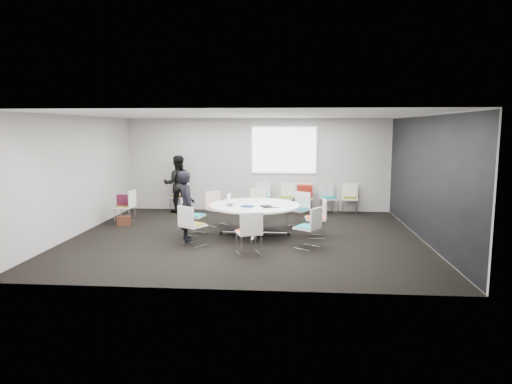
# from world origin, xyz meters

# --- Properties ---
(room_shell) EXTENTS (8.08, 7.08, 2.88)m
(room_shell) POSITION_xyz_m (0.09, 0.00, 1.40)
(room_shell) COLOR black
(room_shell) RESTS_ON ground
(conference_table) EXTENTS (2.12, 2.12, 0.73)m
(conference_table) POSITION_xyz_m (0.18, 0.20, 0.53)
(conference_table) COLOR silver
(conference_table) RESTS_ON ground
(projection_screen) EXTENTS (1.90, 0.03, 1.35)m
(projection_screen) POSITION_xyz_m (0.80, 3.46, 1.85)
(projection_screen) COLOR white
(projection_screen) RESTS_ON room_shell
(chair_ring_a) EXTENTS (0.47, 0.49, 0.88)m
(chair_ring_a) POSITION_xyz_m (1.61, 0.09, 0.28)
(chair_ring_a) COLOR silver
(chair_ring_a) RESTS_ON ground
(chair_ring_b) EXTENTS (0.63, 0.63, 0.88)m
(chair_ring_b) POSITION_xyz_m (1.22, 1.19, 0.28)
(chair_ring_b) COLOR silver
(chair_ring_b) RESTS_ON ground
(chair_ring_c) EXTENTS (0.58, 0.57, 0.88)m
(chair_ring_c) POSITION_xyz_m (0.07, 1.84, 0.28)
(chair_ring_c) COLOR silver
(chair_ring_c) RESTS_ON ground
(chair_ring_d) EXTENTS (0.64, 0.64, 0.88)m
(chair_ring_d) POSITION_xyz_m (-0.86, 1.15, 0.28)
(chair_ring_d) COLOR silver
(chair_ring_d) RESTS_ON ground
(chair_ring_e) EXTENTS (0.55, 0.56, 0.88)m
(chair_ring_e) POSITION_xyz_m (-1.26, 0.15, 0.28)
(chair_ring_e) COLOR silver
(chair_ring_e) RESTS_ON ground
(chair_ring_f) EXTENTS (0.63, 0.63, 0.88)m
(chair_ring_f) POSITION_xyz_m (-1.06, -0.89, 0.28)
(chair_ring_f) COLOR silver
(chair_ring_f) RESTS_ON ground
(chair_ring_g) EXTENTS (0.59, 0.58, 0.88)m
(chair_ring_g) POSITION_xyz_m (0.21, -1.46, 0.28)
(chair_ring_g) COLOR silver
(chair_ring_g) RESTS_ON ground
(chair_ring_h) EXTENTS (0.62, 0.63, 0.88)m
(chair_ring_h) POSITION_xyz_m (1.39, -0.91, 0.28)
(chair_ring_h) COLOR silver
(chair_ring_h) RESTS_ON ground
(chair_back_a) EXTENTS (0.54, 0.53, 0.88)m
(chair_back_a) POSITION_xyz_m (0.15, 3.13, 0.28)
(chair_back_a) COLOR silver
(chair_back_a) RESTS_ON ground
(chair_back_b) EXTENTS (0.58, 0.57, 0.88)m
(chair_back_b) POSITION_xyz_m (0.88, 3.13, 0.28)
(chair_back_b) COLOR silver
(chair_back_b) RESTS_ON ground
(chair_back_c) EXTENTS (0.51, 0.50, 0.88)m
(chair_back_c) POSITION_xyz_m (1.43, 3.13, 0.28)
(chair_back_c) COLOR silver
(chair_back_c) RESTS_ON ground
(chair_back_d) EXTENTS (0.58, 0.57, 0.88)m
(chair_back_d) POSITION_xyz_m (2.15, 3.14, 0.28)
(chair_back_d) COLOR silver
(chair_back_d) RESTS_ON ground
(chair_back_e) EXTENTS (0.50, 0.49, 0.88)m
(chair_back_e) POSITION_xyz_m (2.76, 3.17, 0.28)
(chair_back_e) COLOR silver
(chair_back_e) RESTS_ON ground
(chair_spare_left) EXTENTS (0.47, 0.48, 0.88)m
(chair_spare_left) POSITION_xyz_m (-3.34, 1.30, 0.28)
(chair_spare_left) COLOR silver
(chair_spare_left) RESTS_ON ground
(chair_person_back) EXTENTS (0.55, 0.54, 0.88)m
(chair_person_back) POSITION_xyz_m (-2.36, 3.17, 0.28)
(chair_person_back) COLOR silver
(chair_person_back) RESTS_ON ground
(person_main) EXTENTS (0.57, 0.67, 1.57)m
(person_main) POSITION_xyz_m (-1.29, -0.42, 0.78)
(person_main) COLOR black
(person_main) RESTS_ON ground
(person_back) EXTENTS (0.98, 0.86, 1.70)m
(person_back) POSITION_xyz_m (-2.36, 3.00, 0.85)
(person_back) COLOR black
(person_back) RESTS_ON ground
(laptop) EXTENTS (0.26, 0.36, 0.03)m
(laptop) POSITION_xyz_m (-0.34, 0.07, 0.74)
(laptop) COLOR #333338
(laptop) RESTS_ON conference_table
(laptop_lid) EXTENTS (0.04, 0.30, 0.22)m
(laptop_lid) POSITION_xyz_m (-0.43, 0.27, 0.86)
(laptop_lid) COLOR silver
(laptop_lid) RESTS_ON conference_table
(notebook_black) EXTENTS (0.32, 0.36, 0.02)m
(notebook_black) POSITION_xyz_m (0.48, -0.08, 0.74)
(notebook_black) COLOR black
(notebook_black) RESTS_ON conference_table
(tablet_folio) EXTENTS (0.32, 0.29, 0.03)m
(tablet_folio) POSITION_xyz_m (0.05, -0.11, 0.74)
(tablet_folio) COLOR navy
(tablet_folio) RESTS_ON conference_table
(papers_right) EXTENTS (0.37, 0.34, 0.00)m
(papers_right) POSITION_xyz_m (0.71, 0.39, 0.73)
(papers_right) COLOR silver
(papers_right) RESTS_ON conference_table
(papers_front) EXTENTS (0.32, 0.24, 0.00)m
(papers_front) POSITION_xyz_m (0.89, 0.14, 0.73)
(papers_front) COLOR white
(papers_front) RESTS_ON conference_table
(cup) EXTENTS (0.08, 0.08, 0.09)m
(cup) POSITION_xyz_m (0.21, 0.58, 0.78)
(cup) COLOR white
(cup) RESTS_ON conference_table
(phone) EXTENTS (0.15, 0.10, 0.01)m
(phone) POSITION_xyz_m (0.70, -0.15, 0.73)
(phone) COLOR black
(phone) RESTS_ON conference_table
(maroon_bag) EXTENTS (0.42, 0.23, 0.28)m
(maroon_bag) POSITION_xyz_m (-3.36, 1.30, 0.62)
(maroon_bag) COLOR #571731
(maroon_bag) RESTS_ON chair_spare_left
(brown_bag) EXTENTS (0.39, 0.28, 0.24)m
(brown_bag) POSITION_xyz_m (-3.30, 1.03, 0.12)
(brown_bag) COLOR #492317
(brown_bag) RESTS_ON ground
(red_jacket) EXTENTS (0.46, 0.23, 0.36)m
(red_jacket) POSITION_xyz_m (1.43, 2.91, 0.70)
(red_jacket) COLOR #A12213
(red_jacket) RESTS_ON chair_back_c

